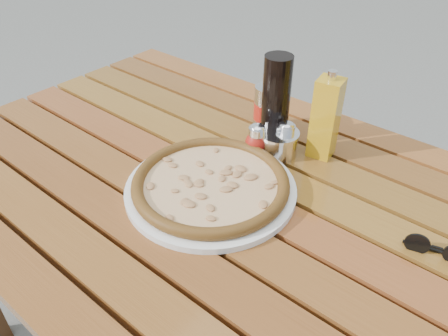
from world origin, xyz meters
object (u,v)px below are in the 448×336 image
Objects in this scene: table at (218,210)px; parmesan_tin at (278,142)px; plate at (211,189)px; oregano_shaker at (286,138)px; pizza at (211,183)px; pepper_shaker at (257,140)px; olive_oil_cruet at (326,118)px; sunglasses at (436,249)px; soda_can at (267,109)px; dark_bottle at (276,101)px.

parmesan_tin is (0.03, 0.18, 0.11)m from table.
oregano_shaker is (0.04, 0.23, 0.03)m from plate.
pizza is 0.18m from pepper_shaker.
pizza is 1.70× the size of olive_oil_cruet.
olive_oil_cruet is 0.36m from sunglasses.
olive_oil_cruet is at bearing -3.04° from soda_can.
sunglasses is at bearing -7.38° from pepper_shaker.
sunglasses is at bearing 11.56° from table.
sunglasses is at bearing -16.58° from dark_bottle.
plate is 1.01× the size of pizza.
soda_can is at bearing 176.96° from olive_oil_cruet.
soda_can is 0.57× the size of olive_oil_cruet.
pepper_shaker is at bearing -137.40° from parmesan_tin.
parmesan_tin is (0.03, 0.21, 0.01)m from pizza.
parmesan_tin is (0.04, 0.03, -0.01)m from pepper_shaker.
sunglasses is (0.39, -0.11, -0.02)m from oregano_shaker.
sunglasses is (0.43, 0.09, 0.09)m from table.
sunglasses reaches higher than pizza.
soda_can reaches higher than parmesan_tin.
soda_can is at bearing 139.18° from parmesan_tin.
parmesan_tin reaches higher than plate.
dark_bottle reaches higher than table.
olive_oil_cruet is (0.07, 0.05, 0.06)m from oregano_shaker.
olive_oil_cruet is at bearing 39.32° from parmesan_tin.
plate is 4.39× the size of oregano_shaker.
dark_bottle is 2.01× the size of sunglasses.
table is 12.78× the size of sunglasses.
pizza is at bearing -79.30° from table.
soda_can reaches higher than plate.
oregano_shaker is at bearing 62.90° from parmesan_tin.
olive_oil_cruet is 1.65× the size of parmesan_tin.
soda_can is 0.17m from olive_oil_cruet.
parmesan_tin is at bearing -44.84° from dark_bottle.
oregano_shaker is (0.05, 0.05, 0.00)m from pepper_shaker.
soda_can is (-0.04, 0.03, -0.05)m from dark_bottle.
soda_can reaches higher than table.
olive_oil_cruet is (0.12, 0.10, 0.06)m from pepper_shaker.
dark_bottle is at bearing 148.52° from sunglasses.
pizza reaches higher than table.
pepper_shaker is (-0.01, 0.17, 0.03)m from plate.
dark_bottle reaches higher than plate.
soda_can is at bearing 149.34° from oregano_shaker.
table is 0.10m from pizza.
parmesan_tin is (-0.08, -0.06, -0.07)m from olive_oil_cruet.
pepper_shaker is at bearing 91.64° from table.
pepper_shaker reaches higher than table.
pepper_shaker is at bearing 93.24° from plate.
soda_can is (-0.06, 0.28, 0.04)m from pizza.
plate reaches higher than table.
soda_can is 1.10× the size of sunglasses.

